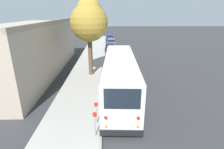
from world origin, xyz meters
TOP-DOWN VIEW (x-y plane):
  - ground_plane at (0.00, 0.00)m, footprint 160.00×160.00m
  - sidewalk_slab at (0.00, 3.62)m, footprint 80.00×3.87m
  - curb_strip at (0.00, 1.62)m, footprint 80.00×0.14m
  - shuttle_bus at (0.97, 0.19)m, footprint 11.55×3.00m
  - parked_sedan_black at (14.35, 0.30)m, footprint 4.34×1.97m
  - parked_sedan_navy at (19.97, 0.68)m, footprint 4.49×1.97m
  - parked_sedan_gray at (25.88, 0.31)m, footprint 4.58×1.80m
  - parked_sedan_blue at (33.51, 0.60)m, footprint 4.80×2.05m
  - street_tree at (6.23, 3.08)m, footprint 3.90×3.90m
  - sign_post_near at (-4.45, 1.94)m, footprint 0.06×0.22m
  - sign_post_far at (-3.19, 1.94)m, footprint 0.06×0.22m
  - building_backdrop at (7.32, 10.16)m, footprint 19.63×6.51m

SIDE VIEW (x-z plane):
  - ground_plane at x=0.00m, z-range 0.00..0.00m
  - sidewalk_slab at x=0.00m, z-range 0.00..0.15m
  - curb_strip at x=0.00m, z-range 0.00..0.15m
  - parked_sedan_black at x=14.35m, z-range -0.05..1.21m
  - parked_sedan_navy at x=19.97m, z-range -0.05..1.24m
  - parked_sedan_blue at x=33.51m, z-range -0.05..1.27m
  - parked_sedan_gray at x=25.88m, z-range -0.04..1.27m
  - sign_post_far at x=-3.19m, z-range 0.17..1.61m
  - sign_post_near at x=-4.45m, z-range 0.17..1.69m
  - shuttle_bus at x=0.97m, z-range 0.14..3.70m
  - building_backdrop at x=7.32m, z-range -0.19..5.79m
  - street_tree at x=6.23m, z-range 1.93..10.12m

